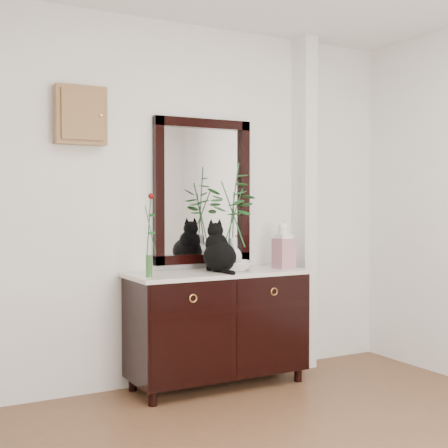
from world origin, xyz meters
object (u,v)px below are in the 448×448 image
sideboard (217,322)px  lotus_bowl (233,266)px  ginger_jar (284,244)px  cat (220,247)px

sideboard → lotus_bowl: size_ratio=4.58×
ginger_jar → lotus_bowl: bearing=177.2°
sideboard → lotus_bowl: 0.43m
sideboard → lotus_bowl: (0.12, -0.02, 0.41)m
sideboard → ginger_jar: size_ratio=3.66×
sideboard → ginger_jar: (0.56, -0.04, 0.56)m
sideboard → cat: 0.56m
sideboard → cat: (0.00, -0.03, 0.56)m
cat → ginger_jar: bearing=-1.6°
cat → ginger_jar: size_ratio=1.01×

